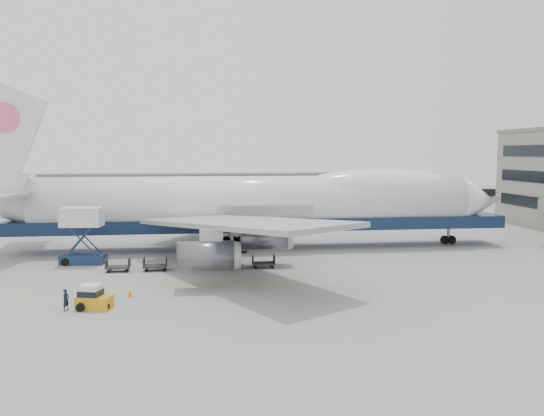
{
  "coord_description": "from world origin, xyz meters",
  "views": [
    {
      "loc": [
        -5.82,
        -52.19,
        11.78
      ],
      "look_at": [
        1.35,
        6.0,
        5.6
      ],
      "focal_mm": 35.0,
      "sensor_mm": 36.0,
      "label": 1
    }
  ],
  "objects": [
    {
      "name": "dolly_2",
      "position": [
        -7.41,
        0.83,
        0.53
      ],
      "size": [
        2.3,
        1.35,
        1.3
      ],
      "color": "#2D2D30",
      "rests_on": "ground"
    },
    {
      "name": "baggage_tug",
      "position": [
        -14.48,
        -11.8,
        0.82
      ],
      "size": [
        2.8,
        1.99,
        1.85
      ],
      "rotation": [
        0.0,
        0.0,
        -0.28
      ],
      "color": "orange",
      "rests_on": "ground"
    },
    {
      "name": "dolly_0",
      "position": [
        -14.67,
        0.83,
        0.53
      ],
      "size": [
        2.3,
        1.35,
        1.3
      ],
      "color": "#2D2D30",
      "rests_on": "ground"
    },
    {
      "name": "dolly_1",
      "position": [
        -11.04,
        0.83,
        0.53
      ],
      "size": [
        2.3,
        1.35,
        1.3
      ],
      "color": "#2D2D30",
      "rests_on": "ground"
    },
    {
      "name": "dolly_4",
      "position": [
        -0.16,
        0.83,
        0.53
      ],
      "size": [
        2.3,
        1.35,
        1.3
      ],
      "color": "#2D2D30",
      "rests_on": "ground"
    },
    {
      "name": "traffic_cone",
      "position": [
        -12.17,
        -8.8,
        0.29
      ],
      "size": [
        0.41,
        0.41,
        0.61
      ],
      "rotation": [
        0.0,
        0.0,
        0.2
      ],
      "color": "orange",
      "rests_on": "ground"
    },
    {
      "name": "dolly_3",
      "position": [
        -3.79,
        0.83,
        0.53
      ],
      "size": [
        2.3,
        1.35,
        1.3
      ],
      "color": "#2D2D30",
      "rests_on": "ground"
    },
    {
      "name": "catering_truck",
      "position": [
        -18.94,
        5.17,
        3.42
      ],
      "size": [
        4.67,
        3.41,
        5.99
      ],
      "rotation": [
        0.0,
        0.0,
        -0.08
      ],
      "color": "#192B4B",
      "rests_on": "ground"
    },
    {
      "name": "airliner",
      "position": [
        0.64,
        12.0,
        5.62
      ],
      "size": [
        67.0,
        55.3,
        19.98
      ],
      "color": "white",
      "rests_on": "ground"
    },
    {
      "name": "hangar",
      "position": [
        -10.0,
        70.0,
        3.5
      ],
      "size": [
        110.0,
        8.0,
        7.0
      ],
      "primitive_type": "cube",
      "color": "slate",
      "rests_on": "ground"
    },
    {
      "name": "apron_line",
      "position": [
        0.0,
        -6.0,
        0.01
      ],
      "size": [
        60.0,
        0.15,
        0.01
      ],
      "primitive_type": "cube",
      "color": "gold",
      "rests_on": "ground"
    },
    {
      "name": "ground",
      "position": [
        0.0,
        0.0,
        0.0
      ],
      "size": [
        260.0,
        260.0,
        0.0
      ],
      "primitive_type": "plane",
      "color": "gray",
      "rests_on": "ground"
    },
    {
      "name": "ground_worker",
      "position": [
        -16.37,
        -12.02,
        0.82
      ],
      "size": [
        0.61,
        0.71,
        1.64
      ],
      "primitive_type": "imported",
      "rotation": [
        0.0,
        0.0,
        1.12
      ],
      "color": "black",
      "rests_on": "ground"
    }
  ]
}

